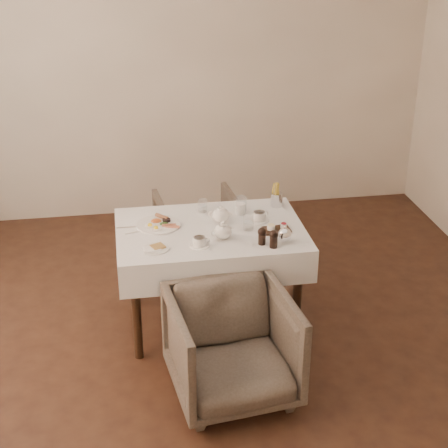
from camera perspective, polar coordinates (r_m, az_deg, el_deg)
table at (r=4.73m, az=-1.14°, el=-1.65°), size 1.28×0.88×0.75m
armchair_near at (r=4.22m, az=0.69°, el=-10.20°), size 0.81×0.83×0.67m
armchair_far at (r=5.69m, az=-2.16°, el=-0.53°), size 0.71×0.73×0.60m
breakfast_plate at (r=4.74m, az=-5.45°, el=0.00°), size 0.30×0.30×0.04m
side_plate at (r=4.42m, az=-5.71°, el=-2.04°), size 0.17×0.16×0.02m
teapot_centre at (r=4.74m, az=-0.26°, el=0.84°), size 0.19×0.16×0.13m
teapot_front at (r=4.51m, az=-0.09°, el=-0.53°), size 0.19×0.16×0.13m
creamer at (r=4.88m, az=1.39°, el=1.28°), size 0.09×0.09×0.08m
teacup_near at (r=4.44m, az=-2.06°, el=-1.51°), size 0.13×0.13×0.06m
teacup_far at (r=4.79m, az=2.95°, el=0.61°), size 0.14×0.14×0.07m
glass_left at (r=4.92m, az=-1.80°, el=1.53°), size 0.07×0.07×0.09m
glass_mid at (r=4.65m, az=2.04°, el=0.13°), size 0.09×0.09×0.10m
glass_right at (r=4.93m, az=1.46°, el=1.70°), size 0.09×0.09×0.10m
condiment_board at (r=4.65m, az=4.38°, el=-0.41°), size 0.19×0.13×0.05m
pepper_mill_left at (r=4.45m, az=3.18°, el=-0.99°), size 0.07×0.07×0.12m
pepper_mill_right at (r=4.42m, az=4.15°, el=-1.23°), size 0.07×0.07×0.12m
silver_pot at (r=4.49m, az=5.07°, el=-0.81°), size 0.12×0.11×0.12m
fries_cup at (r=5.00m, az=4.39°, el=2.34°), size 0.09×0.09×0.18m
cutlery_fork at (r=4.74m, az=-7.76°, el=-0.27°), size 0.20×0.02×0.00m
cutlery_knife at (r=4.67m, az=-7.20°, el=-0.66°), size 0.17×0.06×0.00m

